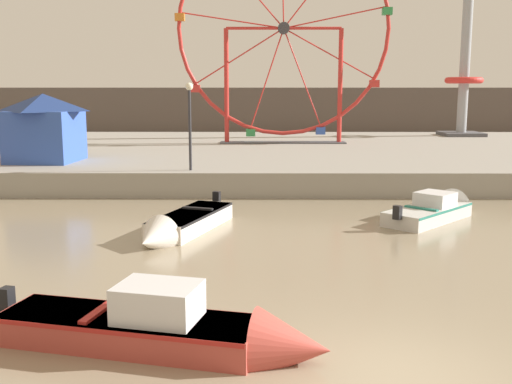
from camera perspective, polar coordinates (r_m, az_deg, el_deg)
ground_plane at (r=10.18m, az=12.63°, el=-16.64°), size 240.00×240.00×0.00m
quay_promenade at (r=36.17m, az=3.61°, el=3.45°), size 110.00×22.91×1.04m
distant_town_skyline at (r=58.07m, az=2.38°, el=7.50°), size 140.00×3.00×4.40m
motorboat_faded_red at (r=10.86m, az=-7.19°, el=-12.63°), size 6.07×2.61×1.51m
motorboat_pale_grey at (r=22.22m, az=16.71°, el=-1.49°), size 4.24×4.35×1.36m
motorboat_white_red_stripe at (r=18.92m, az=-7.13°, el=-3.11°), size 2.81×5.25×1.20m
ferris_wheel_red_frame at (r=38.08m, az=2.59°, el=14.65°), size 12.97×1.20×13.32m
drop_tower_steel_tower at (r=46.23m, az=18.89°, el=12.17°), size 2.80×2.80×15.18m
carnival_booth_blue_tent at (r=30.11m, az=-19.07°, el=5.78°), size 3.43×3.53×3.13m
promenade_lamp_near at (r=25.57m, az=-6.19°, el=7.34°), size 0.32×0.32×3.61m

